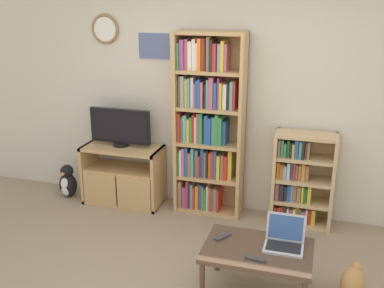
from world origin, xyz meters
The scene contains 11 objects.
wall_back centered at (-0.01, 1.93, 1.31)m, with size 6.36×0.09×2.60m.
tv_stand centered at (-1.09, 1.64, 0.35)m, with size 0.93×0.44×0.70m.
television centered at (-1.12, 1.69, 0.93)m, with size 0.73×0.18×0.44m.
bookshelf_tall centered at (-0.10, 1.75, 1.01)m, with size 0.76×0.31×2.04m.
bookshelf_short centered at (0.94, 1.74, 0.49)m, with size 0.64×0.32×1.03m.
coffee_table centered at (0.71, 0.35, 0.39)m, with size 0.88×0.60×0.44m.
laptop centered at (0.91, 0.45, 0.50)m, with size 0.32×0.27×0.25m.
remote_near_laptop centered at (0.40, 0.43, 0.45)m, with size 0.12×0.16×0.02m.
remote_far_from_laptop centered at (0.72, 0.18, 0.45)m, with size 0.16×0.07×0.02m.
cat centered at (1.48, 0.57, 0.13)m, with size 0.27×0.51×0.29m.
penguin_figurine centered at (-1.83, 1.59, 0.19)m, with size 0.22×0.20×0.41m.
Camera 1 is at (1.11, -2.85, 2.40)m, focal length 42.00 mm.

